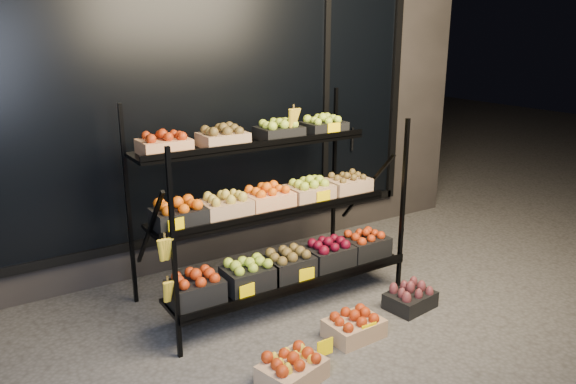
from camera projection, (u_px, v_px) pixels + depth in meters
ground at (315, 327)px, 4.31m from camera, size 24.00×24.00×0.00m
building at (176, 73)px, 5.90m from camera, size 6.00×2.08×3.50m
display_rack at (272, 210)px, 4.56m from camera, size 2.18×1.02×1.67m
tag_floor_a at (325, 353)px, 3.86m from camera, size 0.13×0.01×0.12m
tag_floor_b at (369, 336)px, 4.07m from camera, size 0.13×0.01×0.12m
floor_crate_left at (292, 369)px, 3.62m from camera, size 0.47×0.39×0.20m
floor_crate_midleft at (294, 368)px, 3.65m from camera, size 0.40×0.35×0.18m
floor_crate_midright at (354, 325)px, 4.15m from camera, size 0.42×0.31×0.20m
floor_crate_right at (410, 297)px, 4.58m from camera, size 0.42×0.33×0.20m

